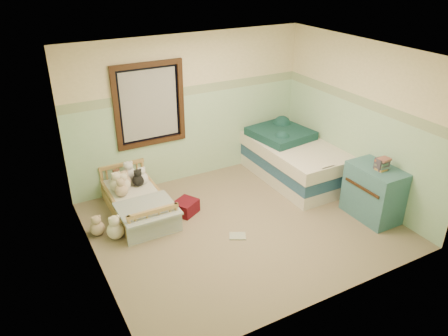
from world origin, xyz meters
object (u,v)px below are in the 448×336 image
dresser (374,192)px  floor_book (238,236)px  toddler_bed_frame (138,207)px  twin_bed_frame (291,170)px  plush_floor_cream (116,231)px  red_pillow (186,207)px  plush_floor_tan (97,228)px

dresser → floor_book: bearing=166.5°
toddler_bed_frame → twin_bed_frame: bearing=-2.6°
twin_bed_frame → dresser: (0.28, -1.65, 0.30)m
floor_book → plush_floor_cream: bearing=-178.7°
toddler_bed_frame → red_pillow: size_ratio=4.39×
dresser → floor_book: dresser is taller
twin_bed_frame → dresser: dresser is taller
plush_floor_cream → plush_floor_tan: plush_floor_cream is taller
toddler_bed_frame → dresser: size_ratio=1.82×
plush_floor_tan → twin_bed_frame: 3.50m
toddler_bed_frame → red_pillow: 0.74m
twin_bed_frame → dresser: size_ratio=2.60×
plush_floor_cream → dresser: dresser is taller
toddler_bed_frame → dresser: bearing=-30.0°
toddler_bed_frame → floor_book: 1.65m
dresser → red_pillow: 2.84m
toddler_bed_frame → plush_floor_tan: plush_floor_tan is taller
plush_floor_cream → floor_book: (1.52, -0.80, -0.11)m
plush_floor_tan → floor_book: (1.73, -1.00, -0.10)m
plush_floor_cream → twin_bed_frame: (3.29, 0.36, -0.01)m
toddler_bed_frame → plush_floor_tan: (-0.70, -0.28, 0.01)m
toddler_bed_frame → plush_floor_cream: (-0.49, -0.49, 0.03)m
toddler_bed_frame → plush_floor_tan: 0.75m
red_pillow → toddler_bed_frame: bearing=150.8°
red_pillow → floor_book: (0.39, -0.92, -0.10)m
plush_floor_cream → twin_bed_frame: 3.31m
twin_bed_frame → dresser: 1.70m
plush_floor_tan → dresser: 4.08m
plush_floor_tan → plush_floor_cream: bearing=-44.8°
plush_floor_tan → dresser: (3.78, -1.50, 0.31)m
toddler_bed_frame → red_pillow: bearing=-29.2°
floor_book → toddler_bed_frame: bearing=157.7°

